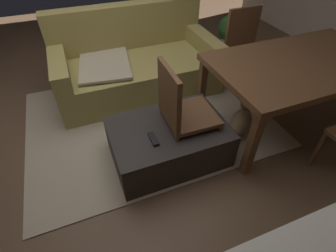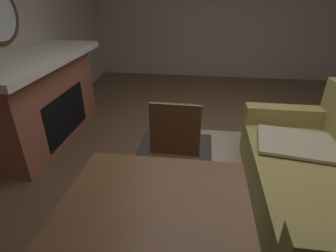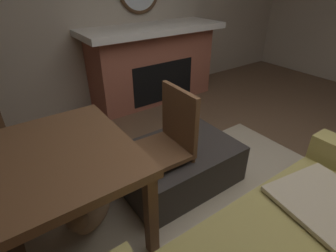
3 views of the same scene
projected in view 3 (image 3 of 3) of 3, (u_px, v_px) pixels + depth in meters
The scene contains 7 objects.
floor at pixel (254, 201), 2.22m from camera, with size 8.65×8.65×0.00m, color brown.
area_rug at pixel (226, 224), 2.01m from camera, with size 2.60×2.00×0.01m, color tan.
fireplace at pixel (153, 64), 3.81m from camera, with size 2.02×0.76×1.08m.
ottoman_coffee_table at pixel (178, 165), 2.35m from camera, with size 1.03×0.71×0.37m, color #2D2826.
tv_remote at pixel (187, 135), 2.41m from camera, with size 0.05×0.16×0.02m, color black.
dining_chair_west at pixel (168, 139), 2.11m from camera, with size 0.45×0.45×0.93m.
small_dog at pixel (91, 212), 1.91m from camera, with size 0.44×0.41×0.29m.
Camera 3 is at (1.53, 0.88, 1.67)m, focal length 27.86 mm.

